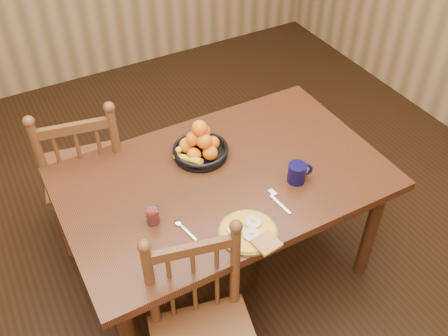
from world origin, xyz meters
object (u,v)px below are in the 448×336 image
dining_table (224,188)px  chair_far (86,174)px  coffee_mug (298,173)px  fruit_bowl (200,146)px  breakfast_plate (249,232)px

dining_table → chair_far: 0.86m
coffee_mug → fruit_bowl: (-0.33, 0.40, 0.01)m
breakfast_plate → fruit_bowl: fruit_bowl is taller
dining_table → chair_far: size_ratio=1.56×
breakfast_plate → fruit_bowl: size_ratio=1.01×
chair_far → breakfast_plate: chair_far is taller
chair_far → breakfast_plate: (0.47, -1.02, 0.26)m
dining_table → coffee_mug: coffee_mug is taller
dining_table → chair_far: chair_far is taller
coffee_mug → fruit_bowl: size_ratio=0.46×
dining_table → breakfast_plate: 0.41m
coffee_mug → breakfast_plate: bearing=-154.5°
coffee_mug → fruit_bowl: fruit_bowl is taller
chair_far → fruit_bowl: 0.75m
chair_far → breakfast_plate: size_ratio=3.49×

